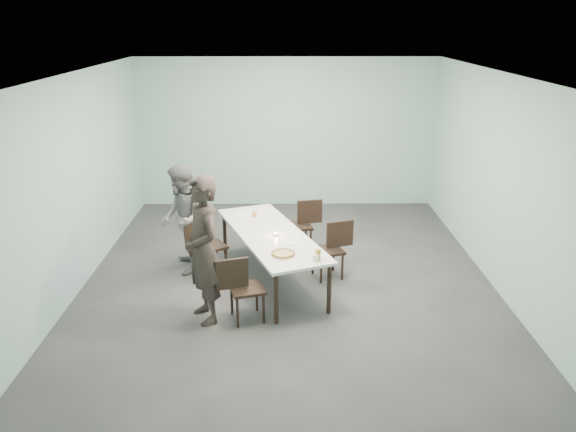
{
  "coord_description": "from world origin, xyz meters",
  "views": [
    {
      "loc": [
        -0.07,
        -7.76,
        3.7
      ],
      "look_at": [
        0.0,
        -0.12,
        1.0
      ],
      "focal_mm": 35.0,
      "sensor_mm": 36.0,
      "label": 1
    }
  ],
  "objects_px": {
    "pizza": "(283,254)",
    "table": "(271,237)",
    "diner_far": "(182,219)",
    "water_tumbler": "(316,258)",
    "chair_far_left": "(205,243)",
    "chair_near_left": "(241,285)",
    "beer_glass": "(318,255)",
    "chair_near_right": "(333,245)",
    "tealight": "(276,234)",
    "amber_tumbler": "(255,214)",
    "diner_near": "(203,250)",
    "chair_far_right": "(303,222)",
    "side_plate": "(290,243)"
  },
  "relations": [
    {
      "from": "amber_tumbler",
      "to": "diner_far",
      "type": "bearing_deg",
      "value": -161.25
    },
    {
      "from": "chair_far_left",
      "to": "side_plate",
      "type": "distance_m",
      "value": 1.45
    },
    {
      "from": "diner_far",
      "to": "chair_far_right",
      "type": "bearing_deg",
      "value": 100.78
    },
    {
      "from": "tealight",
      "to": "pizza",
      "type": "bearing_deg",
      "value": -81.43
    },
    {
      "from": "chair_far_right",
      "to": "pizza",
      "type": "xyz_separation_m",
      "value": [
        -0.34,
        -1.97,
        0.27
      ]
    },
    {
      "from": "chair_far_right",
      "to": "diner_near",
      "type": "height_order",
      "value": "diner_near"
    },
    {
      "from": "chair_far_left",
      "to": "beer_glass",
      "type": "bearing_deg",
      "value": -68.5
    },
    {
      "from": "chair_far_left",
      "to": "diner_far",
      "type": "relative_size",
      "value": 0.52
    },
    {
      "from": "pizza",
      "to": "amber_tumbler",
      "type": "bearing_deg",
      "value": 106.31
    },
    {
      "from": "diner_far",
      "to": "water_tumbler",
      "type": "relative_size",
      "value": 18.64
    },
    {
      "from": "amber_tumbler",
      "to": "chair_far_right",
      "type": "bearing_deg",
      "value": 28.85
    },
    {
      "from": "chair_near_right",
      "to": "tealight",
      "type": "relative_size",
      "value": 15.54
    },
    {
      "from": "chair_far_right",
      "to": "table",
      "type": "bearing_deg",
      "value": 54.71
    },
    {
      "from": "diner_near",
      "to": "water_tumbler",
      "type": "bearing_deg",
      "value": 68.01
    },
    {
      "from": "diner_far",
      "to": "pizza",
      "type": "bearing_deg",
      "value": 40.23
    },
    {
      "from": "beer_glass",
      "to": "water_tumbler",
      "type": "distance_m",
      "value": 0.06
    },
    {
      "from": "side_plate",
      "to": "tealight",
      "type": "distance_m",
      "value": 0.36
    },
    {
      "from": "chair_near_right",
      "to": "water_tumbler",
      "type": "distance_m",
      "value": 1.22
    },
    {
      "from": "water_tumbler",
      "to": "diner_far",
      "type": "bearing_deg",
      "value": 144.83
    },
    {
      "from": "chair_far_right",
      "to": "water_tumbler",
      "type": "height_order",
      "value": "chair_far_right"
    },
    {
      "from": "chair_near_left",
      "to": "chair_near_right",
      "type": "height_order",
      "value": "same"
    },
    {
      "from": "chair_near_left",
      "to": "amber_tumbler",
      "type": "relative_size",
      "value": 10.88
    },
    {
      "from": "chair_far_right",
      "to": "diner_near",
      "type": "xyz_separation_m",
      "value": [
        -1.33,
        -2.29,
        0.46
      ]
    },
    {
      "from": "chair_far_left",
      "to": "side_plate",
      "type": "height_order",
      "value": "chair_far_left"
    },
    {
      "from": "diner_far",
      "to": "amber_tumbler",
      "type": "height_order",
      "value": "diner_far"
    },
    {
      "from": "pizza",
      "to": "water_tumbler",
      "type": "height_order",
      "value": "water_tumbler"
    },
    {
      "from": "pizza",
      "to": "side_plate",
      "type": "xyz_separation_m",
      "value": [
        0.1,
        0.41,
        -0.01
      ]
    },
    {
      "from": "chair_far_right",
      "to": "beer_glass",
      "type": "bearing_deg",
      "value": 81.61
    },
    {
      "from": "diner_far",
      "to": "water_tumbler",
      "type": "height_order",
      "value": "diner_far"
    },
    {
      "from": "diner_far",
      "to": "chair_near_right",
      "type": "bearing_deg",
      "value": 71.75
    },
    {
      "from": "diner_far",
      "to": "side_plate",
      "type": "distance_m",
      "value": 1.8
    },
    {
      "from": "chair_near_right",
      "to": "diner_far",
      "type": "bearing_deg",
      "value": -24.04
    },
    {
      "from": "diner_near",
      "to": "tealight",
      "type": "xyz_separation_m",
      "value": [
        0.89,
        1.03,
        -0.19
      ]
    },
    {
      "from": "chair_far_right",
      "to": "diner_far",
      "type": "relative_size",
      "value": 0.52
    },
    {
      "from": "diner_near",
      "to": "tealight",
      "type": "height_order",
      "value": "diner_near"
    },
    {
      "from": "chair_near_right",
      "to": "diner_far",
      "type": "xyz_separation_m",
      "value": [
        -2.27,
        0.23,
        0.34
      ]
    },
    {
      "from": "beer_glass",
      "to": "tealight",
      "type": "xyz_separation_m",
      "value": [
        -0.55,
        0.86,
        -0.05
      ]
    },
    {
      "from": "table",
      "to": "pizza",
      "type": "bearing_deg",
      "value": -77.35
    },
    {
      "from": "table",
      "to": "beer_glass",
      "type": "bearing_deg",
      "value": -56.95
    },
    {
      "from": "beer_glass",
      "to": "diner_far",
      "type": "bearing_deg",
      "value": 146.04
    },
    {
      "from": "chair_far_right",
      "to": "amber_tumbler",
      "type": "bearing_deg",
      "value": 17.43
    },
    {
      "from": "pizza",
      "to": "beer_glass",
      "type": "height_order",
      "value": "beer_glass"
    },
    {
      "from": "table",
      "to": "beer_glass",
      "type": "relative_size",
      "value": 18.33
    },
    {
      "from": "side_plate",
      "to": "amber_tumbler",
      "type": "height_order",
      "value": "amber_tumbler"
    },
    {
      "from": "diner_near",
      "to": "amber_tumbler",
      "type": "distance_m",
      "value": 1.95
    },
    {
      "from": "chair_near_right",
      "to": "diner_near",
      "type": "bearing_deg",
      "value": 17.78
    },
    {
      "from": "chair_far_left",
      "to": "chair_near_left",
      "type": "bearing_deg",
      "value": -97.58
    },
    {
      "from": "diner_near",
      "to": "amber_tumbler",
      "type": "relative_size",
      "value": 24.07
    },
    {
      "from": "pizza",
      "to": "table",
      "type": "bearing_deg",
      "value": 102.65
    },
    {
      "from": "tealight",
      "to": "chair_far_left",
      "type": "bearing_deg",
      "value": 161.88
    }
  ]
}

